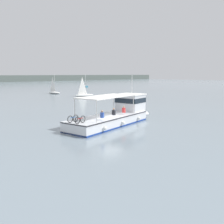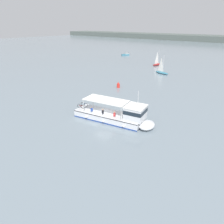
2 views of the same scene
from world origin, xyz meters
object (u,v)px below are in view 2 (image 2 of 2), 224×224
Objects in this scene: channel_buoy at (118,85)px; sailboat_far_right at (162,72)px; sailboat_horizon_west at (157,64)px; motorboat_mid_channel at (126,54)px; ferry_main at (118,116)px.

sailboat_far_right is at bearing 87.36° from channel_buoy.
sailboat_horizon_west is 31.09m from channel_buoy.
motorboat_mid_channel is 52.51m from channel_buoy.
motorboat_mid_channel is (-41.29, 57.31, -0.47)m from ferry_main.
motorboat_mid_channel is at bearing 125.77° from ferry_main.
sailboat_far_right is 38.86m from motorboat_mid_channel.
sailboat_horizon_west is at bearing -28.47° from motorboat_mid_channel.
sailboat_far_right is 1.00× the size of sailboat_horizon_west.
motorboat_mid_channel is at bearing 124.85° from channel_buoy.
sailboat_horizon_west reaches higher than channel_buoy.
sailboat_far_right is at bearing -37.32° from motorboat_mid_channel.
sailboat_far_right reaches higher than motorboat_mid_channel.
sailboat_far_right is 13.17m from sailboat_horizon_west.
sailboat_horizon_west reaches higher than motorboat_mid_channel.
channel_buoy is at bearing -55.15° from motorboat_mid_channel.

